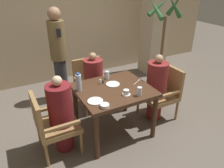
{
  "coord_description": "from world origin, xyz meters",
  "views": [
    {
      "loc": [
        -1.29,
        -2.39,
        2.2
      ],
      "look_at": [
        0.0,
        0.05,
        0.8
      ],
      "focal_mm": 35.0,
      "sensor_mm": 36.0,
      "label": 1
    }
  ],
  "objects": [
    {
      "name": "pillar_stone",
      "position": [
        1.93,
        1.62,
        1.35
      ],
      "size": [
        0.47,
        0.47,
        2.7
      ],
      "color": "#BCAD8E",
      "rests_on": "ground_plane"
    },
    {
      "name": "standing_host",
      "position": [
        -0.39,
        1.36,
        0.92
      ],
      "size": [
        0.29,
        0.33,
        1.71
      ],
      "color": "#2D2D33",
      "rests_on": "ground_plane"
    },
    {
      "name": "diner_in_left_chair",
      "position": [
        -0.77,
        0.0,
        0.57
      ],
      "size": [
        0.32,
        0.32,
        1.11
      ],
      "color": "maroon",
      "rests_on": "ground_plane"
    },
    {
      "name": "glass_tall_mid",
      "position": [
        0.21,
        -0.33,
        0.81
      ],
      "size": [
        0.06,
        0.06,
        0.12
      ],
      "color": "silver",
      "rests_on": "dining_table"
    },
    {
      "name": "chair_far_side",
      "position": [
        0.0,
        0.85,
        0.47
      ],
      "size": [
        0.52,
        0.52,
        0.87
      ],
      "color": "olive",
      "rests_on": "ground_plane"
    },
    {
      "name": "ground_plane",
      "position": [
        0.0,
        0.0,
        0.0
      ],
      "size": [
        16.0,
        16.0,
        0.0
      ],
      "primitive_type": "plane",
      "color": "#60564C"
    },
    {
      "name": "pepper_shaker",
      "position": [
        -0.06,
        0.22,
        0.78
      ],
      "size": [
        0.03,
        0.03,
        0.07
      ],
      "color": "#4C3D2D",
      "rests_on": "dining_table"
    },
    {
      "name": "water_bottle",
      "position": [
        -0.45,
        0.17,
        0.87
      ],
      "size": [
        0.08,
        0.08,
        0.26
      ],
      "color": "#A3C6DB",
      "rests_on": "dining_table"
    },
    {
      "name": "bowl_small",
      "position": [
        -0.32,
        -0.37,
        0.77
      ],
      "size": [
        0.11,
        0.11,
        0.04
      ],
      "color": "white",
      "rests_on": "dining_table"
    },
    {
      "name": "chair_left_side",
      "position": [
        -0.91,
        0.0,
        0.47
      ],
      "size": [
        0.52,
        0.52,
        0.87
      ],
      "color": "olive",
      "rests_on": "ground_plane"
    },
    {
      "name": "diner_in_far_chair",
      "position": [
        -0.0,
        0.71,
        0.54
      ],
      "size": [
        0.32,
        0.32,
        1.06
      ],
      "color": "maroon",
      "rests_on": "ground_plane"
    },
    {
      "name": "salt_shaker",
      "position": [
        -0.1,
        0.22,
        0.78
      ],
      "size": [
        0.03,
        0.03,
        0.07
      ],
      "color": "white",
      "rests_on": "dining_table"
    },
    {
      "name": "chair_right_side",
      "position": [
        0.91,
        0.0,
        0.47
      ],
      "size": [
        0.52,
        0.52,
        0.87
      ],
      "color": "olive",
      "rests_on": "ground_plane"
    },
    {
      "name": "diner_in_right_chair",
      "position": [
        0.77,
        0.0,
        0.57
      ],
      "size": [
        0.32,
        0.32,
        1.12
      ],
      "color": "maroon",
      "rests_on": "ground_plane"
    },
    {
      "name": "glass_tall_near",
      "position": [
        0.07,
        0.33,
        0.81
      ],
      "size": [
        0.06,
        0.06,
        0.12
      ],
      "color": "silver",
      "rests_on": "dining_table"
    },
    {
      "name": "teacup_with_saucer",
      "position": [
        0.07,
        -0.23,
        0.78
      ],
      "size": [
        0.12,
        0.12,
        0.07
      ],
      "color": "white",
      "rests_on": "dining_table"
    },
    {
      "name": "dining_table",
      "position": [
        0.0,
        0.0,
        0.64
      ],
      "size": [
        1.03,
        0.91,
        0.75
      ],
      "color": "#422819",
      "rests_on": "ground_plane"
    },
    {
      "name": "fork_beside_plate",
      "position": [
        0.42,
        0.02,
        0.75
      ],
      "size": [
        0.18,
        0.11,
        0.0
      ],
      "color": "silver",
      "rests_on": "dining_table"
    },
    {
      "name": "potted_palm",
      "position": [
        1.67,
        0.99,
        0.63
      ],
      "size": [
        0.57,
        0.55,
        1.89
      ],
      "color": "#4C4238",
      "rests_on": "ground_plane"
    },
    {
      "name": "plate_main_right",
      "position": [
        0.05,
        0.11,
        0.75
      ],
      "size": [
        0.2,
        0.2,
        0.01
      ],
      "color": "white",
      "rests_on": "dining_table"
    },
    {
      "name": "wall_back",
      "position": [
        0.0,
        2.28,
        1.4
      ],
      "size": [
        8.0,
        0.06,
        2.8
      ],
      "color": "tan",
      "rests_on": "ground_plane"
    },
    {
      "name": "plate_main_left",
      "position": [
        -0.37,
        -0.2,
        0.75
      ],
      "size": [
        0.2,
        0.2,
        0.01
      ],
      "color": "white",
      "rests_on": "dining_table"
    }
  ]
}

